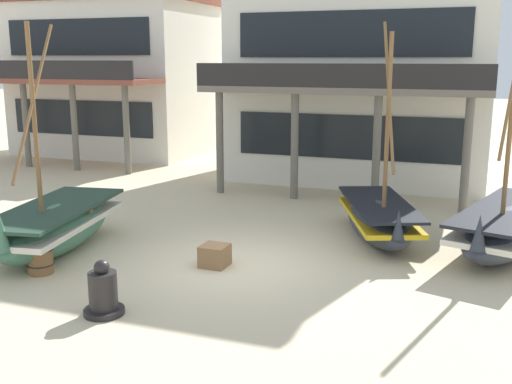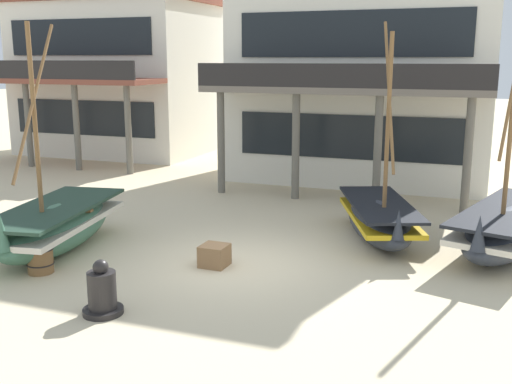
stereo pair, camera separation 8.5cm
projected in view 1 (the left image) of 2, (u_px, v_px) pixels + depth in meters
name	position (u px, v px, depth m)	size (l,w,h in m)	color
ground_plane	(240.00, 265.00, 12.93)	(120.00, 120.00, 0.00)	beige
fishing_boat_near_left	(379.00, 218.00, 14.67)	(2.64, 4.05, 5.15)	#2D333D
fishing_boat_centre_large	(508.00, 228.00, 13.68)	(2.79, 4.88, 5.89)	#2D333D
fishing_boat_far_right	(55.00, 226.00, 13.80)	(2.33, 4.45, 5.07)	#427056
capstan_winch	(103.00, 293.00, 10.40)	(0.70, 0.70, 0.98)	black
wooden_barrel	(40.00, 257.00, 12.40)	(0.56, 0.56, 0.70)	brown
cargo_crate	(215.00, 256.00, 12.85)	(0.55, 0.55, 0.46)	olive
harbor_building_main	(367.00, 37.00, 21.96)	(9.20, 8.32, 10.14)	silver
harbor_building_annex	(117.00, 76.00, 28.11)	(8.50, 8.45, 6.99)	silver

